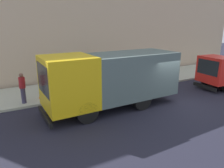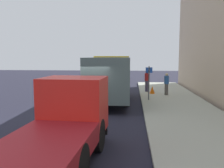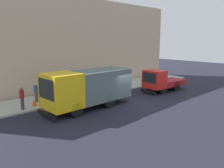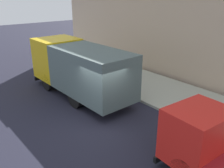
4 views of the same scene
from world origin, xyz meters
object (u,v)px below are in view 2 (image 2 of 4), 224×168
object	(u,v)px
small_flatbed_truck	(64,122)
pedestrian_walking	(167,84)
pedestrian_standing	(147,80)
traffic_cone_orange	(152,90)
large_utility_truck	(110,76)
street_sign_post	(149,80)

from	to	relation	value
small_flatbed_truck	pedestrian_walking	bearing A→B (deg)	72.21
small_flatbed_truck	pedestrian_standing	distance (m)	13.58
pedestrian_walking	pedestrian_standing	xyz separation A→B (m)	(-1.37, 1.70, 0.06)
pedestrian_walking	traffic_cone_orange	distance (m)	1.31
small_flatbed_truck	traffic_cone_orange	bearing A→B (deg)	77.45
pedestrian_walking	pedestrian_standing	world-z (taller)	pedestrian_standing
large_utility_truck	pedestrian_walking	bearing A→B (deg)	31.24
large_utility_truck	pedestrian_standing	bearing A→B (deg)	56.97
large_utility_truck	small_flatbed_truck	distance (m)	8.99
pedestrian_walking	pedestrian_standing	bearing A→B (deg)	-154.61
pedestrian_standing	traffic_cone_orange	bearing A→B (deg)	107.01
small_flatbed_truck	traffic_cone_orange	size ratio (longest dim) A/B	8.99
pedestrian_standing	street_sign_post	bearing A→B (deg)	86.24
street_sign_post	traffic_cone_orange	bearing A→B (deg)	80.82
small_flatbed_truck	traffic_cone_orange	xyz separation A→B (m)	(3.49, 12.16, -0.66)
large_utility_truck	pedestrian_walking	world-z (taller)	large_utility_truck
pedestrian_standing	street_sign_post	size ratio (longest dim) A/B	0.78
small_flatbed_truck	street_sign_post	distance (m)	9.84
pedestrian_standing	small_flatbed_truck	bearing A→B (deg)	74.08
pedestrian_walking	street_sign_post	world-z (taller)	street_sign_post
large_utility_truck	small_flatbed_truck	bearing A→B (deg)	-94.81
large_utility_truck	pedestrian_standing	world-z (taller)	large_utility_truck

